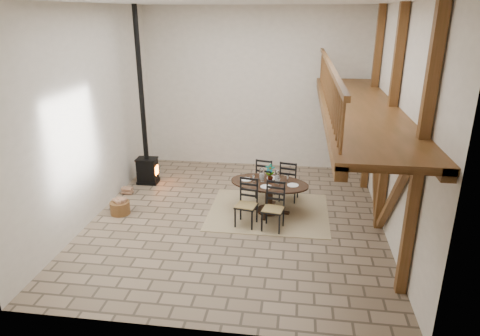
# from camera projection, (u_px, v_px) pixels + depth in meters

# --- Properties ---
(ground) EXTENTS (8.00, 8.00, 0.00)m
(ground) POSITION_uv_depth(u_px,v_px,m) (237.00, 218.00, 10.59)
(ground) COLOR #8D775E
(ground) RESTS_ON ground
(room_shell) EXTENTS (7.02, 8.02, 5.01)m
(room_shell) POSITION_uv_depth(u_px,v_px,m) (290.00, 98.00, 9.40)
(room_shell) COLOR silver
(room_shell) RESTS_ON ground
(rug) EXTENTS (3.00, 2.50, 0.02)m
(rug) POSITION_uv_depth(u_px,v_px,m) (269.00, 212.00, 10.91)
(rug) COLOR tan
(rug) RESTS_ON ground
(dining_table) EXTENTS (2.16, 2.36, 1.27)m
(dining_table) POSITION_uv_depth(u_px,v_px,m) (269.00, 195.00, 10.75)
(dining_table) COLOR black
(dining_table) RESTS_ON ground
(wood_stove) EXTENTS (0.61, 0.47, 5.00)m
(wood_stove) POSITION_uv_depth(u_px,v_px,m) (146.00, 146.00, 12.37)
(wood_stove) COLOR black
(wood_stove) RESTS_ON ground
(log_basket) EXTENTS (0.49, 0.49, 0.41)m
(log_basket) POSITION_uv_depth(u_px,v_px,m) (120.00, 207.00, 10.76)
(log_basket) COLOR brown
(log_basket) RESTS_ON ground
(log_stack) EXTENTS (0.29, 0.21, 0.20)m
(log_stack) POSITION_uv_depth(u_px,v_px,m) (127.00, 190.00, 11.96)
(log_stack) COLOR tan
(log_stack) RESTS_ON ground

